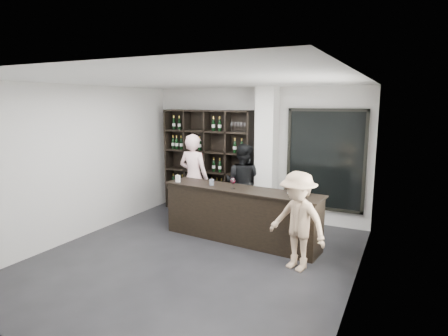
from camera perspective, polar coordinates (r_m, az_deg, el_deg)
The scene contains 12 objects.
floor at distance 6.43m, azimuth -4.62°, elevation -13.67°, with size 5.00×5.50×0.01m, color black.
wine_shelf at distance 8.79m, azimuth -2.54°, elevation 1.00°, with size 2.20×0.35×2.40m, color black, non-canonical shape.
structural_column at distance 8.05m, azimuth 6.50°, elevation 1.92°, with size 0.40×0.40×2.90m, color silver.
glass_panel at distance 7.95m, azimuth 15.19°, elevation 1.17°, with size 1.60×0.08×2.10m.
tasting_counter at distance 7.01m, azimuth 2.48°, elevation -7.13°, with size 3.08×0.64×1.01m.
taster_pink at distance 8.20m, azimuth -4.64°, elevation -1.44°, with size 0.69×0.46×1.90m, color #FFCCCC.
taster_black at distance 8.12m, azimuth 2.89°, elevation -2.26°, with size 0.83×0.64×1.70m, color black.
customer at distance 5.90m, azimuth 11.14°, elevation -7.95°, with size 1.00×0.57×1.54m, color tan.
wine_glass at distance 6.82m, azimuth 1.35°, elevation -2.26°, with size 0.09×0.09×0.22m, color white, non-canonical shape.
spit_cup at distance 7.12m, azimuth -1.90°, elevation -2.18°, with size 0.09×0.09×0.12m, color #ACBDD2.
napkin_stack at distance 6.62m, azimuth 10.24°, elevation -3.71°, with size 0.12×0.12×0.02m, color white.
card_stand at distance 7.45m, azimuth -7.05°, elevation -1.64°, with size 0.09×0.05×0.14m, color white.
Camera 1 is at (3.06, -5.03, 2.57)m, focal length 30.00 mm.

